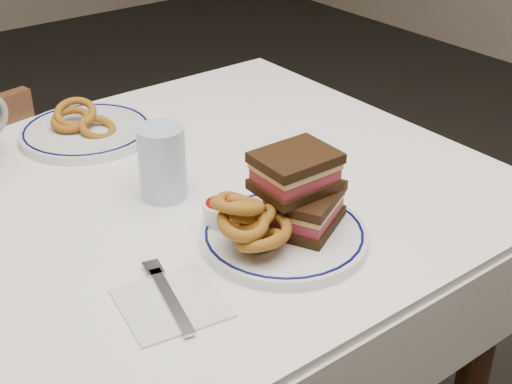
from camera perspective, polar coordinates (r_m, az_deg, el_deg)
dining_table at (r=1.18m, az=-11.17°, el=-6.19°), size 1.27×0.87×0.75m
main_plate at (r=1.03m, az=2.26°, el=-3.50°), size 0.24×0.24×0.02m
reuben_sandwich at (r=1.02m, az=3.57°, el=0.16°), size 0.14×0.13×0.12m
onion_rings_main at (r=0.97m, az=-0.45°, el=-2.50°), size 0.11×0.12×0.10m
ketchup_ramekin at (r=1.04m, az=-2.82°, el=-1.49°), size 0.05×0.05×0.03m
water_glass at (r=1.13m, az=-7.50°, el=2.36°), size 0.08×0.08×0.12m
far_plate at (r=1.38m, az=-13.41°, el=4.73°), size 0.25×0.25×0.02m
onion_rings_far at (r=1.37m, az=-13.89°, el=5.65°), size 0.11×0.12×0.07m
napkin_fork at (r=0.93m, az=-6.86°, el=-8.67°), size 0.14×0.17×0.01m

